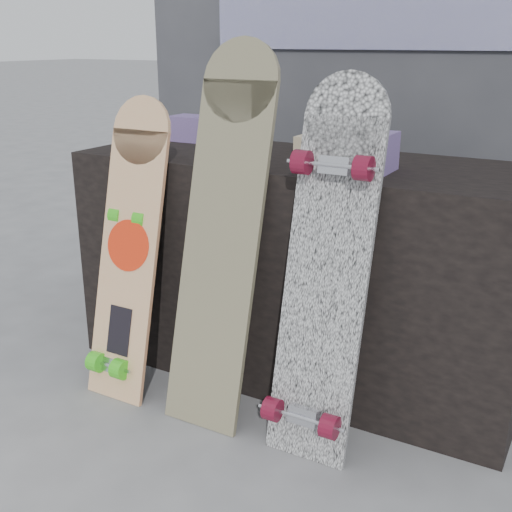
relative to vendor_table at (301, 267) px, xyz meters
The scene contains 10 objects.
ground 0.64m from the vendor_table, 90.00° to the right, with size 60.00×60.00×0.00m, color slate.
vendor_table is the anchor object (origin of this frame).
booth 1.10m from the vendor_table, 90.00° to the left, with size 2.40×0.22×2.20m.
merch_box_purple 0.74m from the vendor_table, 165.18° to the left, with size 0.18×0.12×0.10m, color #473873.
merch_box_small 0.54m from the vendor_table, 18.68° to the right, with size 0.14×0.14×0.12m, color #473873.
merch_box_flat 0.45m from the vendor_table, 76.62° to the left, with size 0.22×0.10×0.06m, color #D1B78C.
longboard_geisha 0.62m from the vendor_table, 138.78° to the right, with size 0.23×0.27×1.02m.
longboard_celtic 0.45m from the vendor_table, 105.78° to the right, with size 0.27×0.33×1.21m.
longboard_cascadia 0.51m from the vendor_table, 56.01° to the right, with size 0.25×0.33×1.12m.
skateboard_dark 0.62m from the vendor_table, 140.93° to the right, with size 0.18×0.33×0.77m.
Camera 1 is at (0.94, -1.51, 1.19)m, focal length 45.00 mm.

